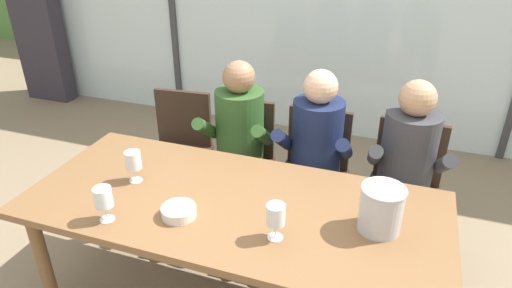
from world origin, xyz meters
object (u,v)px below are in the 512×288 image
object	(u,v)px
wine_glass_by_left_taster	(133,162)
wine_glass_center_pour	(276,216)
chair_near_curtain	(180,143)
person_navy_polo	(314,153)
person_olive_shirt	(237,140)
dining_table	(233,214)
ice_bucket_primary	(381,208)
chair_center	(314,166)
wine_glass_near_bucket	(103,199)
person_charcoal_jacket	(407,168)
tasting_bowl	(179,211)
chair_left_of_center	(241,155)
chair_right_of_center	(404,181)

from	to	relation	value
wine_glass_by_left_taster	wine_glass_center_pour	distance (m)	0.87
chair_near_curtain	person_navy_polo	world-z (taller)	person_navy_polo
person_olive_shirt	wine_glass_center_pour	xyz separation A→B (m)	(0.55, -0.92, 0.17)
dining_table	ice_bucket_primary	bearing A→B (deg)	1.88
chair_center	wine_glass_by_left_taster	world-z (taller)	wine_glass_by_left_taster
ice_bucket_primary	wine_glass_near_bucket	xyz separation A→B (m)	(-1.20, -0.35, 0.00)
person_charcoal_jacket	wine_glass_by_left_taster	world-z (taller)	person_charcoal_jacket
dining_table	person_navy_polo	distance (m)	0.77
person_charcoal_jacket	tasting_bowl	distance (m)	1.36
person_navy_polo	ice_bucket_primary	xyz separation A→B (m)	(0.45, -0.71, 0.17)
chair_left_of_center	person_navy_polo	xyz separation A→B (m)	(0.53, -0.11, 0.17)
chair_center	tasting_bowl	xyz separation A→B (m)	(-0.42, -1.06, 0.25)
chair_near_curtain	wine_glass_center_pour	size ratio (longest dim) A/B	5.04
wine_glass_center_pour	tasting_bowl	bearing A→B (deg)	179.82
chair_near_curtain	wine_glass_by_left_taster	distance (m)	0.94
chair_near_curtain	tasting_bowl	world-z (taller)	chair_near_curtain
dining_table	chair_near_curtain	bearing A→B (deg)	131.92
person_charcoal_jacket	chair_near_curtain	bearing A→B (deg)	171.26
wine_glass_near_bucket	person_charcoal_jacket	bearing A→B (deg)	39.19
person_charcoal_jacket	chair_left_of_center	bearing A→B (deg)	170.04
chair_near_curtain	chair_left_of_center	size ratio (longest dim) A/B	1.00
chair_center	wine_glass_center_pour	xyz separation A→B (m)	(0.05, -1.06, 0.35)
person_navy_polo	chair_right_of_center	bearing A→B (deg)	13.16
ice_bucket_primary	wine_glass_by_left_taster	distance (m)	1.26
dining_table	tasting_bowl	bearing A→B (deg)	-135.55
person_olive_shirt	wine_glass_near_bucket	xyz separation A→B (m)	(-0.23, -1.06, 0.17)
chair_left_of_center	person_charcoal_jacket	size ratio (longest dim) A/B	0.73
person_navy_polo	person_charcoal_jacket	bearing A→B (deg)	-1.03
person_olive_shirt	chair_center	bearing A→B (deg)	10.99
person_olive_shirt	wine_glass_by_left_taster	size ratio (longest dim) A/B	6.87
dining_table	person_olive_shirt	bearing A→B (deg)	110.27
chair_right_of_center	person_charcoal_jacket	size ratio (longest dim) A/B	0.73
chair_center	person_charcoal_jacket	world-z (taller)	person_charcoal_jacket
person_navy_polo	wine_glass_by_left_taster	bearing A→B (deg)	-139.28
wine_glass_near_bucket	dining_table	bearing A→B (deg)	33.47
person_olive_shirt	person_charcoal_jacket	xyz separation A→B (m)	(1.07, -0.00, 0.00)
ice_bucket_primary	wine_glass_near_bucket	world-z (taller)	ice_bucket_primary
chair_left_of_center	wine_glass_center_pour	bearing A→B (deg)	-66.90
chair_near_curtain	wine_glass_by_left_taster	bearing A→B (deg)	-81.43
ice_bucket_primary	tasting_bowl	distance (m)	0.93
chair_right_of_center	wine_glass_center_pour	distance (m)	1.24
tasting_bowl	dining_table	bearing A→B (deg)	44.45
ice_bucket_primary	chair_left_of_center	bearing A→B (deg)	140.26
chair_right_of_center	person_charcoal_jacket	distance (m)	0.22
person_navy_polo	wine_glass_by_left_taster	xyz separation A→B (m)	(-0.81, -0.72, 0.17)
chair_center	dining_table	bearing A→B (deg)	-104.36
dining_table	wine_glass_by_left_taster	world-z (taller)	wine_glass_by_left_taster
chair_near_curtain	person_navy_polo	size ratio (longest dim) A/B	0.73
chair_right_of_center	person_olive_shirt	world-z (taller)	person_olive_shirt
person_olive_shirt	dining_table	bearing A→B (deg)	-73.86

